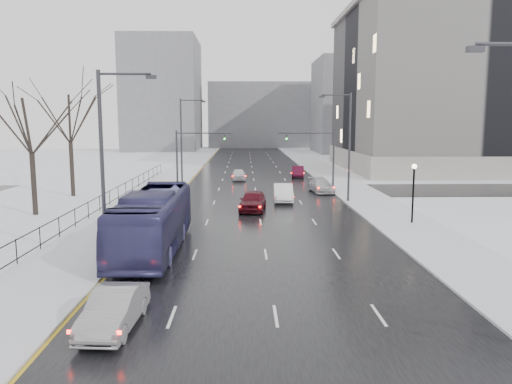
{
  "coord_description": "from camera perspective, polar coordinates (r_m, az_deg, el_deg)",
  "views": [
    {
      "loc": [
        -1.19,
        -5.35,
        7.51
      ],
      "look_at": [
        -0.37,
        29.61,
        2.5
      ],
      "focal_mm": 35.0,
      "sensor_mm": 36.0,
      "label": 1
    }
  ],
  "objects": [
    {
      "name": "bus",
      "position": [
        29.35,
        -11.65,
        -3.25
      ],
      "size": [
        2.94,
        12.58,
        3.5
      ],
      "primitive_type": "imported",
      "rotation": [
        0.0,
        0.0,
        -0.0
      ],
      "color": "navy",
      "rests_on": "road"
    },
    {
      "name": "iron_fence",
      "position": [
        37.85,
        -19.51,
        -2.37
      ],
      "size": [
        0.06,
        70.0,
        1.3
      ],
      "color": "black",
      "rests_on": "sidewalk_left"
    },
    {
      "name": "mast_signal_left",
      "position": [
        53.8,
        -7.91,
        4.45
      ],
      "size": [
        6.1,
        0.33,
        6.5
      ],
      "color": "#2D2D33",
      "rests_on": "ground"
    },
    {
      "name": "sedan_right_distant",
      "position": [
        66.73,
        4.81,
        2.33
      ],
      "size": [
        2.06,
        4.61,
        1.47
      ],
      "primitive_type": "imported",
      "rotation": [
        0.0,
        0.0,
        -0.12
      ],
      "color": "#440B20",
      "rests_on": "road"
    },
    {
      "name": "sedan_center_near",
      "position": [
        41.63,
        -0.37,
        -0.99
      ],
      "size": [
        2.58,
        5.2,
        1.7
      ],
      "primitive_type": "imported",
      "rotation": [
        0.0,
        0.0,
        -0.12
      ],
      "color": "#480C15",
      "rests_on": "road"
    },
    {
      "name": "sidewalk_left",
      "position": [
        66.42,
        -9.39,
        1.62
      ],
      "size": [
        5.0,
        150.0,
        0.16
      ],
      "primitive_type": "cube",
      "color": "silver",
      "rests_on": "ground"
    },
    {
      "name": "road",
      "position": [
        65.78,
        -0.29,
        1.61
      ],
      "size": [
        16.0,
        150.0,
        0.04
      ],
      "primitive_type": "cube",
      "color": "black",
      "rests_on": "ground"
    },
    {
      "name": "park_strip",
      "position": [
        68.41,
        -17.29,
        1.53
      ],
      "size": [
        14.0,
        150.0,
        0.12
      ],
      "primitive_type": "cube",
      "color": "white",
      "rests_on": "ground"
    },
    {
      "name": "sedan_right_far",
      "position": [
        52.89,
        7.45,
        0.74
      ],
      "size": [
        2.54,
        5.08,
        1.42
      ],
      "primitive_type": "imported",
      "rotation": [
        0.0,
        0.0,
        0.12
      ],
      "color": "#B9B9BE",
      "rests_on": "road"
    },
    {
      "name": "sedan_right_near",
      "position": [
        46.5,
        3.13,
        -0.08
      ],
      "size": [
        1.92,
        5.03,
        1.64
      ],
      "primitive_type": "imported",
      "rotation": [
        0.0,
        0.0,
        -0.04
      ],
      "color": "white",
      "rests_on": "road"
    },
    {
      "name": "streetlight_l_far",
      "position": [
        57.8,
        -8.32,
        6.19
      ],
      "size": [
        2.95,
        0.25,
        10.0
      ],
      "color": "#2D2D33",
      "rests_on": "ground"
    },
    {
      "name": "sedan_center_far",
      "position": [
        63.23,
        -1.99,
        2.02
      ],
      "size": [
        1.86,
        4.28,
        1.44
      ],
      "primitive_type": "imported",
      "rotation": [
        0.0,
        0.0,
        0.04
      ],
      "color": "silver",
      "rests_on": "road"
    },
    {
      "name": "streetlight_r_mid",
      "position": [
        46.34,
        10.37,
        5.68
      ],
      "size": [
        2.95,
        0.25,
        10.0
      ],
      "color": "#2D2D33",
      "rests_on": "ground"
    },
    {
      "name": "sidewalk_right",
      "position": [
        66.8,
        8.76,
        1.67
      ],
      "size": [
        5.0,
        150.0,
        0.16
      ],
      "primitive_type": "cube",
      "color": "silver",
      "rests_on": "ground"
    },
    {
      "name": "bldg_far_center",
      "position": [
        145.45,
        0.72,
        8.74
      ],
      "size": [
        30.0,
        18.0,
        18.0
      ],
      "primitive_type": "cube",
      "color": "slate",
      "rests_on": "ground"
    },
    {
      "name": "sedan_left_near",
      "position": [
        19.17,
        -15.9,
        -12.76
      ],
      "size": [
        1.79,
        4.5,
        1.45
      ],
      "primitive_type": "imported",
      "rotation": [
        0.0,
        0.0,
        -0.06
      ],
      "color": "gray",
      "rests_on": "road"
    },
    {
      "name": "tree_park_d",
      "position": [
        43.36,
        -23.86,
        -2.52
      ],
      "size": [
        8.75,
        8.75,
        12.5
      ],
      "primitive_type": null,
      "color": "black",
      "rests_on": "ground"
    },
    {
      "name": "mast_signal_right",
      "position": [
        54.13,
        7.74,
        4.47
      ],
      "size": [
        6.1,
        0.33,
        6.5
      ],
      "color": "#2D2D33",
      "rests_on": "ground"
    },
    {
      "name": "streetlight_l_near",
      "position": [
        26.36,
        -16.72,
        3.7
      ],
      "size": [
        2.95,
        0.25,
        10.0
      ],
      "color": "#2D2D33",
      "rests_on": "ground"
    },
    {
      "name": "civic_building",
      "position": [
        85.47,
        24.1,
        9.93
      ],
      "size": [
        41.0,
        31.0,
        24.8
      ],
      "color": "gray",
      "rests_on": "ground"
    },
    {
      "name": "lamppost_r_mid",
      "position": [
        37.66,
        17.56,
        0.81
      ],
      "size": [
        0.36,
        0.36,
        4.28
      ],
      "color": "black",
      "rests_on": "sidewalk_right"
    },
    {
      "name": "no_uturn_sign",
      "position": [
        50.69,
        10.51,
        2.12
      ],
      "size": [
        0.6,
        0.06,
        2.7
      ],
      "color": "#2D2D33",
      "rests_on": "sidewalk_right"
    },
    {
      "name": "bldg_far_right",
      "position": [
        123.88,
        12.47,
        9.58
      ],
      "size": [
        24.0,
        20.0,
        22.0
      ],
      "primitive_type": "cube",
      "color": "slate",
      "rests_on": "ground"
    },
    {
      "name": "bldg_far_left",
      "position": [
        132.16,
        -10.58,
        10.83
      ],
      "size": [
        18.0,
        22.0,
        28.0
      ],
      "primitive_type": "cube",
      "color": "slate",
      "rests_on": "ground"
    },
    {
      "name": "cross_road",
      "position": [
        53.88,
        -0.06,
        0.16
      ],
      "size": [
        130.0,
        10.0,
        0.04
      ],
      "primitive_type": "cube",
      "color": "black",
      "rests_on": "ground"
    },
    {
      "name": "tree_park_e",
      "position": [
        52.73,
        -20.14,
        -0.54
      ],
      "size": [
        9.45,
        9.45,
        13.5
      ],
      "primitive_type": null,
      "color": "black",
      "rests_on": "ground"
    }
  ]
}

